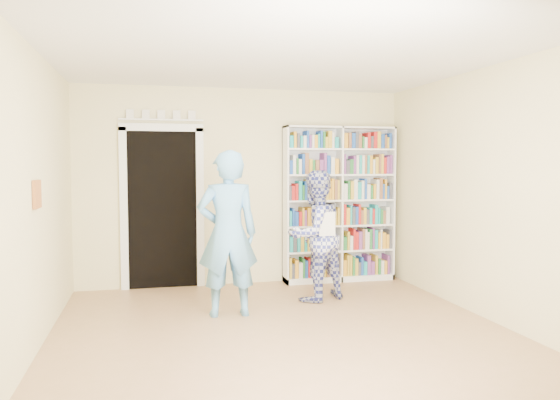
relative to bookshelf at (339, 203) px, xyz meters
name	(u,v)px	position (x,y,z in m)	size (l,w,h in m)	color
floor	(287,338)	(-1.35, -2.34, -1.11)	(5.00, 5.00, 0.00)	#A2794E
ceiling	(288,52)	(-1.35, -2.34, 1.59)	(5.00, 5.00, 0.00)	white
wall_back	(243,187)	(-1.35, 0.16, 0.24)	(4.50, 4.50, 0.00)	#F4E6A8
wall_left	(30,201)	(-3.60, -2.34, 0.24)	(5.00, 5.00, 0.00)	#F4E6A8
wall_right	(498,195)	(0.90, -2.34, 0.24)	(5.00, 5.00, 0.00)	#F4E6A8
bookshelf	(339,203)	(0.00, 0.00, 0.00)	(1.59, 0.30, 2.19)	white
doorway	(162,200)	(-2.45, 0.13, 0.07)	(1.10, 0.08, 2.43)	black
wall_art	(37,194)	(-3.58, -2.14, 0.29)	(0.03, 0.25, 0.25)	brown
man_blue	(228,233)	(-1.79, -1.42, -0.20)	(0.66, 0.43, 1.82)	#62A5DA
man_plaid	(315,236)	(-0.66, -0.99, -0.31)	(0.77, 0.60, 1.59)	navy
paper_sheet	(327,224)	(-0.59, -1.23, -0.15)	(0.20, 0.01, 0.28)	white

